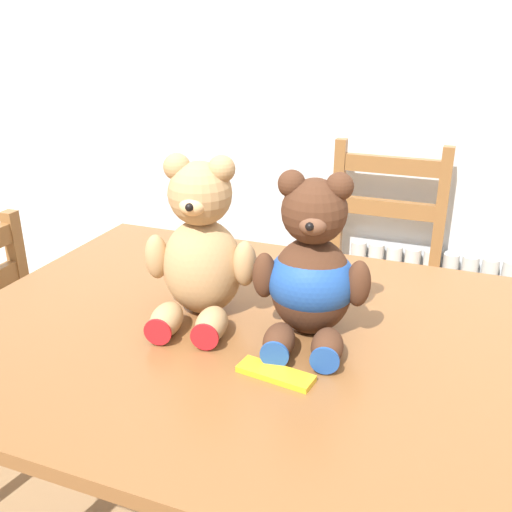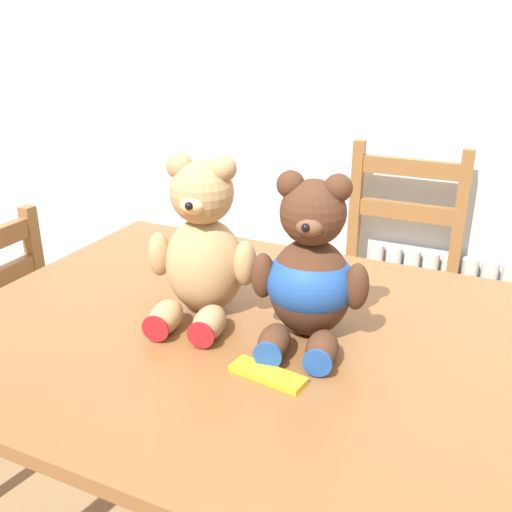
% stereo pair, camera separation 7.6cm
% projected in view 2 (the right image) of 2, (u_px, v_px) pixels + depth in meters
% --- Properties ---
extents(wall_back, '(8.00, 0.04, 2.60)m').
position_uv_depth(wall_back, '(428.00, 52.00, 1.96)').
color(wall_back, silver).
rests_on(wall_back, ground_plane).
extents(radiator, '(0.63, 0.10, 0.60)m').
position_uv_depth(radiator, '(440.00, 334.00, 2.23)').
color(radiator, beige).
rests_on(radiator, ground_plane).
extents(dining_table, '(1.59, 1.00, 0.77)m').
position_uv_depth(dining_table, '(306.00, 377.00, 1.23)').
color(dining_table, brown).
rests_on(dining_table, ground_plane).
extents(wooden_chair_behind, '(0.42, 0.41, 1.00)m').
position_uv_depth(wooden_chair_behind, '(391.00, 294.00, 2.07)').
color(wooden_chair_behind, brown).
rests_on(wooden_chair_behind, ground_plane).
extents(teddy_bear_left, '(0.26, 0.27, 0.37)m').
position_uv_depth(teddy_bear_left, '(202.00, 248.00, 1.26)').
color(teddy_bear_left, tan).
rests_on(teddy_bear_left, dining_table).
extents(teddy_bear_right, '(0.25, 0.27, 0.35)m').
position_uv_depth(teddy_bear_right, '(310.00, 274.00, 1.17)').
color(teddy_bear_right, '#472819').
rests_on(teddy_bear_right, dining_table).
extents(chocolate_bar, '(0.15, 0.07, 0.01)m').
position_uv_depth(chocolate_bar, '(268.00, 374.00, 1.08)').
color(chocolate_bar, gold).
rests_on(chocolate_bar, dining_table).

